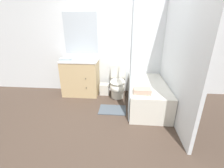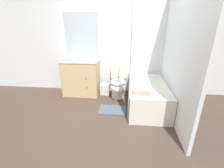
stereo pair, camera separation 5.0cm
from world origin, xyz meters
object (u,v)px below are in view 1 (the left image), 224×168
Objects in this scene: toilet at (118,84)px; bathtub at (147,94)px; bath_towel_folded at (142,91)px; hand_towel_folded at (66,60)px; soap_dispenser at (94,57)px; wastebasket at (104,89)px; bath_mat at (112,110)px; tissue_box at (90,58)px; sink_faucet at (81,57)px; vanity_cabinet at (81,77)px.

toilet reaches higher than bathtub.
bathtub is 0.59m from bath_towel_folded.
bathtub is 5.77× the size of hand_towel_folded.
toilet is 4.31× the size of soap_dispenser.
wastebasket reaches higher than bath_mat.
tissue_box reaches higher than wastebasket.
sink_faucet is at bearing 164.07° from wastebasket.
wastebasket is at bearing 154.05° from bathtub.
sink_faucet is 0.26m from tissue_box.
soap_dispenser is 0.68× the size of hand_towel_folded.
toilet is at bearing -17.08° from sink_faucet.
bathtub is at bearing -16.55° from vanity_cabinet.
toilet is 5.19× the size of tissue_box.
bathtub is (1.56, -0.64, -0.65)m from sink_faucet.
bath_towel_folded is 0.80m from bath_mat.
sink_faucet is 0.19× the size of toilet.
sink_faucet is 1.00× the size of tissue_box.
bath_towel_folded is (1.03, -0.91, -0.40)m from soap_dispenser.
toilet is 0.83m from soap_dispenser.
toilet is at bearing -6.76° from soap_dispenser.
sink_faucet reaches higher than bath_mat.
toilet is 1.35× the size of bath_mat.
soap_dispenser reaches higher than wastebasket.
tissue_box is (0.23, -0.11, 0.01)m from sink_faucet.
sink_faucet reaches higher than bath_towel_folded.
vanity_cabinet is at bearing 174.25° from soap_dispenser.
bathtub is (0.65, -0.36, -0.08)m from toilet.
bath_towel_folded is (1.15, -1.01, -0.36)m from tissue_box.
hand_towel_folded is at bearing -156.05° from tissue_box.
sink_faucet is 0.10× the size of bathtub.
hand_towel_folded reaches higher than bath_towel_folded.
bath_towel_folded is at bearing -49.81° from wastebasket.
soap_dispenser reaches higher than toilet.
vanity_cabinet is 6.15× the size of sink_faucet.
bath_mat is (0.26, -0.75, -0.13)m from wastebasket.
soap_dispenser is at bearing 173.24° from toilet.
wastebasket is at bearing 109.42° from bath_mat.
hand_towel_folded is at bearing -168.81° from wastebasket.
tissue_box is at bearing -25.15° from sink_faucet.
tissue_box is 0.57× the size of hand_towel_folded.
soap_dispenser is 1.27m from bath_mat.
sink_faucet is 1.81m from bathtub.
soap_dispenser is at bearing 160.42° from bathtub.
wastebasket is 1.60× the size of soap_dispenser.
bathtub is 8.46× the size of soap_dispenser.
sink_faucet is 0.83× the size of soap_dispenser.
bathtub is 1.10m from wastebasket.
sink_faucet is 0.98m from wastebasket.
bath_mat is at bearing 159.17° from bath_towel_folded.
sink_faucet is at bearing 90.00° from vanity_cabinet.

